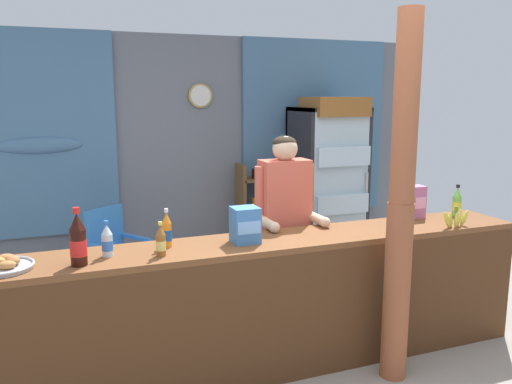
% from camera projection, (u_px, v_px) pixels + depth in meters
% --- Properties ---
extents(ground_plane, '(7.42, 7.42, 0.00)m').
position_uv_depth(ground_plane, '(235.00, 326.00, 4.36)').
color(ground_plane, gray).
extents(back_wall_curtained, '(5.55, 0.22, 2.51)m').
position_uv_depth(back_wall_curtained, '(187.00, 151.00, 5.68)').
color(back_wall_curtained, slate).
rests_on(back_wall_curtained, ground).
extents(stall_counter, '(3.69, 0.51, 0.93)m').
position_uv_depth(stall_counter, '(286.00, 293.00, 3.55)').
color(stall_counter, brown).
rests_on(stall_counter, ground).
extents(timber_post, '(0.20, 0.17, 2.41)m').
position_uv_depth(timber_post, '(401.00, 211.00, 3.39)').
color(timber_post, '#995133').
rests_on(timber_post, ground).
extents(drink_fridge, '(0.72, 0.69, 1.87)m').
position_uv_depth(drink_fridge, '(328.00, 175.00, 5.75)').
color(drink_fridge, '#232328').
rests_on(drink_fridge, ground).
extents(bottle_shelf_rack, '(0.48, 0.28, 1.16)m').
position_uv_depth(bottle_shelf_rack, '(260.00, 213.00, 5.82)').
color(bottle_shelf_rack, brown).
rests_on(bottle_shelf_rack, ground).
extents(plastic_lawn_chair, '(0.61, 0.61, 0.86)m').
position_uv_depth(plastic_lawn_chair, '(115.00, 248.00, 4.87)').
color(plastic_lawn_chair, '#3884D6').
rests_on(plastic_lawn_chair, ground).
extents(shopkeeper, '(0.48, 0.42, 1.59)m').
position_uv_depth(shopkeeper, '(285.00, 214.00, 4.03)').
color(shopkeeper, '#28282D').
rests_on(shopkeeper, ground).
extents(soda_bottle_cola, '(0.09, 0.09, 0.34)m').
position_uv_depth(soda_bottle_cola, '(78.00, 241.00, 2.99)').
color(soda_bottle_cola, black).
rests_on(soda_bottle_cola, stall_counter).
extents(soda_bottle_water, '(0.07, 0.07, 0.22)m').
position_uv_depth(soda_bottle_water, '(107.00, 241.00, 3.17)').
color(soda_bottle_water, silver).
rests_on(soda_bottle_water, stall_counter).
extents(soda_bottle_orange_soda, '(0.06, 0.06, 0.25)m').
position_uv_depth(soda_bottle_orange_soda, '(167.00, 231.00, 3.36)').
color(soda_bottle_orange_soda, orange).
rests_on(soda_bottle_orange_soda, stall_counter).
extents(soda_bottle_iced_tea, '(0.06, 0.06, 0.21)m').
position_uv_depth(soda_bottle_iced_tea, '(161.00, 241.00, 3.18)').
color(soda_bottle_iced_tea, brown).
rests_on(soda_bottle_iced_tea, stall_counter).
extents(soda_bottle_lime_soda, '(0.07, 0.07, 0.26)m').
position_uv_depth(soda_bottle_lime_soda, '(457.00, 203.00, 4.23)').
color(soda_bottle_lime_soda, '#75C64C').
rests_on(soda_bottle_lime_soda, stall_counter).
extents(snack_box_biscuit, '(0.17, 0.16, 0.24)m').
position_uv_depth(snack_box_biscuit, '(245.00, 225.00, 3.46)').
color(snack_box_biscuit, '#3D75B7').
rests_on(snack_box_biscuit, stall_counter).
extents(snack_box_wafer, '(0.20, 0.12, 0.26)m').
position_uv_depth(snack_box_wafer, '(411.00, 202.00, 4.16)').
color(snack_box_wafer, '#B76699').
rests_on(snack_box_wafer, stall_counter).
extents(pastry_tray, '(0.34, 0.34, 0.07)m').
position_uv_depth(pastry_tray, '(2.00, 265.00, 2.94)').
color(pastry_tray, '#BCBCC1').
rests_on(pastry_tray, stall_counter).
extents(banana_bunch, '(0.27, 0.06, 0.16)m').
position_uv_depth(banana_bunch, '(455.00, 219.00, 3.88)').
color(banana_bunch, '#DBCC42').
rests_on(banana_bunch, stall_counter).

